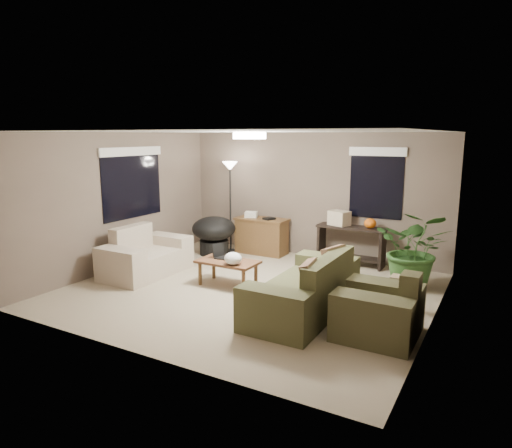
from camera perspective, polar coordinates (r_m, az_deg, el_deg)
The scene contains 20 objects.
room_shell at distance 7.09m, azimuth -0.79°, elevation 1.32°, with size 5.50×5.50×5.50m.
main_sofa at distance 6.48m, azimuth 6.34°, elevation -8.43°, with size 0.95×2.20×0.85m.
throw_pillows at distance 6.28m, azimuth 8.56°, elevation -5.71°, with size 0.34×1.39×0.47m.
loveseat at distance 8.40m, azimuth -13.71°, elevation -4.11°, with size 0.90×1.60×0.85m.
armchair at distance 5.93m, azimuth 15.18°, elevation -10.63°, with size 0.95×1.00×0.85m.
coffee_table at distance 7.55m, azimuth -3.55°, elevation -5.05°, with size 1.00×0.55×0.42m.
laptop at distance 7.68m, azimuth -4.22°, elevation -3.83°, with size 0.40×0.26×0.24m.
plastic_bag at distance 7.28m, azimuth -2.88°, elevation -4.32°, with size 0.29×0.26×0.20m, color white.
desk at distance 9.54m, azimuth 0.71°, elevation -1.48°, with size 1.10×0.50×0.75m.
desk_papers at distance 9.53m, azimuth -0.14°, elevation 1.10°, with size 0.73×0.32×0.12m.
console_table at distance 8.88m, azimuth 11.79°, elevation -2.27°, with size 1.30×0.40×0.75m.
pumpkin at distance 8.70m, azimuth 14.09°, elevation 0.08°, with size 0.22×0.22×0.18m, color orange.
cardboard_box at distance 8.87m, azimuth 10.37°, elevation 0.73°, with size 0.37×0.28×0.28m, color beige.
papasan_chair at distance 9.49m, azimuth -5.28°, elevation -1.06°, with size 0.98×0.98×0.80m.
floor_lamp at distance 9.55m, azimuth -3.27°, elevation 5.92°, with size 0.32×0.32×1.91m.
ceiling_fixture at distance 6.98m, azimuth -0.82°, elevation 10.98°, with size 0.50×0.50×0.10m, color white.
houseplant at distance 7.82m, azimuth 19.19°, elevation -4.01°, with size 1.16×1.28×1.00m, color #2D5923.
cat_scratching_post at distance 6.84m, azimuth 17.33°, elevation -8.52°, with size 0.32×0.32×0.50m.
window_left at distance 8.92m, azimuth -15.24°, elevation 6.39°, with size 0.05×1.56×1.33m.
window_back at distance 8.83m, azimuth 14.85°, elevation 6.39°, with size 1.06×0.05×1.33m.
Camera 1 is at (3.50, -6.04, 2.45)m, focal length 32.00 mm.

